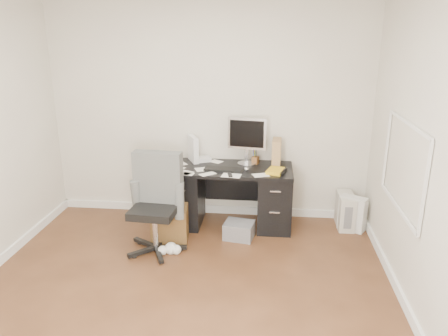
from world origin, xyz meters
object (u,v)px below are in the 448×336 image
at_px(desk, 230,194).
at_px(keyboard, 224,169).
at_px(office_chair, 154,205).
at_px(lcd_monitor, 247,141).
at_px(pc_tower, 345,211).
at_px(wicker_basket, 170,223).

xyz_separation_m(desk, keyboard, (-0.06, -0.12, 0.36)).
height_order(keyboard, office_chair, office_chair).
distance_m(desk, office_chair, 1.08).
height_order(desk, office_chair, office_chair).
height_order(lcd_monitor, office_chair, lcd_monitor).
xyz_separation_m(office_chair, pc_tower, (2.17, 0.85, -0.34)).
bearing_deg(keyboard, office_chair, -130.97).
distance_m(keyboard, office_chair, 0.96).
bearing_deg(pc_tower, keyboard, -172.50).
xyz_separation_m(keyboard, office_chair, (-0.68, -0.64, -0.22)).
relative_size(desk, pc_tower, 3.59).
relative_size(office_chair, pc_tower, 2.60).
bearing_deg(lcd_monitor, office_chair, -127.03).
bearing_deg(office_chair, lcd_monitor, 48.07).
relative_size(pc_tower, wicker_basket, 1.04).
relative_size(keyboard, office_chair, 0.42).
distance_m(desk, pc_tower, 1.44).
height_order(lcd_monitor, keyboard, lcd_monitor).
bearing_deg(office_chair, wicker_basket, 76.38).
bearing_deg(desk, office_chair, -134.22).
height_order(office_chair, pc_tower, office_chair).
xyz_separation_m(keyboard, wicker_basket, (-0.59, -0.35, -0.56)).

